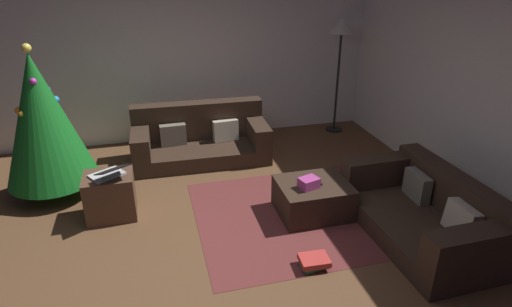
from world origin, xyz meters
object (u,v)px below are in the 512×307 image
Objects in this scene: christmas_tree at (42,119)px; book_stack at (314,262)px; side_table at (110,196)px; ottoman at (313,198)px; laptop at (109,173)px; gift_box at (309,183)px; tv_remote at (316,182)px; couch_right at (429,213)px; couch_left at (200,138)px; corner_lamp at (341,35)px.

christmas_tree is 6.44× the size of book_stack.
book_stack is (1.84, -1.40, -0.19)m from side_table.
ottoman is 1.52× the size of laptop.
gift_box is at bearing -143.02° from ottoman.
gift_box is at bearing -25.00° from christmas_tree.
christmas_tree reaches higher than gift_box.
gift_box reaches higher than tv_remote.
ottoman is 2.77× the size of book_stack.
laptop reaches higher than book_stack.
laptop reaches higher than couch_right.
couch_right is at bearing -34.60° from ottoman.
side_table is 0.31m from laptop.
couch_right is 10.94× the size of tv_remote.
laptop is (0.71, -0.76, -0.40)m from christmas_tree.
couch_left is 1.80m from laptop.
gift_box is at bearing 73.39° from book_stack.
book_stack is at bearing -39.97° from christmas_tree.
couch_left is 1.04× the size of corner_lamp.
corner_lamp reaches higher than couch_right.
ottoman is (-0.99, 0.68, -0.07)m from couch_right.
tv_remote is 1.01m from book_stack.
laptop is 4.05m from corner_lamp.
couch_left is 1.76m from side_table.
tv_remote is (1.03, -1.82, 0.10)m from couch_left.
gift_box is 0.11× the size of christmas_tree.
couch_right is at bearing 130.30° from couch_left.
couch_left is at bearing 115.83° from gift_box.
tv_remote is at bearing 6.35° from ottoman.
laptop is at bearing 143.27° from book_stack.
couch_right is 3.39m from side_table.
gift_box is 0.93m from book_stack.
gift_box is 0.72× the size of book_stack.
couch_right reaches higher than ottoman.
laptop reaches higher than tv_remote.
tv_remote is 0.09× the size of christmas_tree.
ottoman is 0.43× the size of christmas_tree.
corner_lamp reaches higher than book_stack.
couch_right is at bearing -29.64° from gift_box.
corner_lamp reaches higher than ottoman.
tv_remote is at bearing 32.22° from gift_box.
book_stack is (-0.25, -0.82, -0.37)m from gift_box.
ottoman is at bearing -119.52° from corner_lamp.
christmas_tree is at bearing 133.75° from side_table.
couch_left is 3.20m from couch_right.
side_table is (-2.09, 0.58, -0.18)m from gift_box.
laptop is (-2.17, 0.46, 0.18)m from tv_remote.
gift_box is at bearing -170.51° from tv_remote.
christmas_tree is at bearing 133.00° from laptop.
couch_left reaches higher than couch_right.
corner_lamp is at bearing 62.81° from book_stack.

